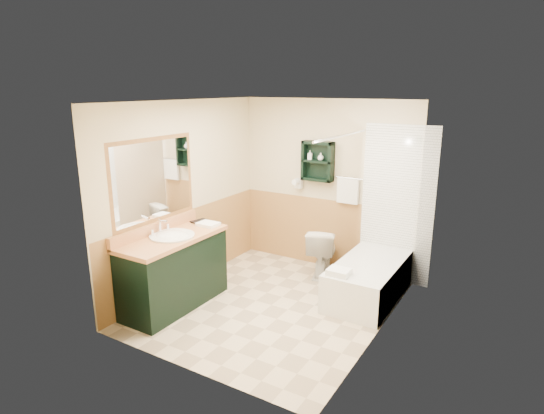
{
  "coord_description": "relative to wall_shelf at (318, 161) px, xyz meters",
  "views": [
    {
      "loc": [
        2.58,
        -4.27,
        2.57
      ],
      "look_at": [
        -0.11,
        0.2,
        1.17
      ],
      "focal_mm": 30.0,
      "sensor_mm": 36.0,
      "label": 1
    }
  ],
  "objects": [
    {
      "name": "shower_curtain",
      "position": [
        0.63,
        -0.48,
        -0.4
      ],
      "size": [
        1.05,
        1.05,
        1.7
      ],
      "primitive_type": null,
      "color": "beige",
      "rests_on": "curtain_rod"
    },
    {
      "name": "tile_accent",
      "position": [
        1.37,
        -0.66,
        0.35
      ],
      "size": [
        1.5,
        1.5,
        0.1
      ],
      "primitive_type": null,
      "color": "#144629",
      "rests_on": "right_wall"
    },
    {
      "name": "tile_back",
      "position": [
        1.13,
        0.07,
        -0.5
      ],
      "size": [
        0.95,
        0.95,
        2.1
      ],
      "primitive_type": null,
      "color": "white",
      "rests_on": "back_wall"
    },
    {
      "name": "wainscot_left",
      "position": [
        -1.19,
        -1.41,
        -1.05
      ],
      "size": [
        2.98,
        2.98,
        1.0
      ],
      "primitive_type": null,
      "color": "tan",
      "rests_on": "left_wall"
    },
    {
      "name": "vanity",
      "position": [
        -0.89,
        -1.99,
        -1.11
      ],
      "size": [
        0.59,
        1.38,
        0.87
      ],
      "primitive_type": "cube",
      "color": "black",
      "rests_on": "ground"
    },
    {
      "name": "tub_towel",
      "position": [
        0.85,
        -1.16,
        -1.04
      ],
      "size": [
        0.25,
        0.21,
        0.07
      ],
      "primitive_type": "cube",
      "color": "white",
      "rests_on": "bathtub"
    },
    {
      "name": "toilet",
      "position": [
        0.22,
        -0.24,
        -1.21
      ],
      "size": [
        0.56,
        0.77,
        0.67
      ],
      "primitive_type": "imported",
      "rotation": [
        0.0,
        0.0,
        3.43
      ],
      "color": "white",
      "rests_on": "ground"
    },
    {
      "name": "wall_shelf",
      "position": [
        0.0,
        0.0,
        0.0
      ],
      "size": [
        0.45,
        0.15,
        0.55
      ],
      "primitive_type": "cube",
      "color": "black",
      "rests_on": "back_wall"
    },
    {
      "name": "bathtub",
      "position": [
        1.03,
        -0.56,
        -1.31
      ],
      "size": [
        0.71,
        1.5,
        0.47
      ],
      "primitive_type": "cube",
      "color": "white",
      "rests_on": "ground"
    },
    {
      "name": "soap_bottle_b",
      "position": [
        0.05,
        -0.01,
        0.06
      ],
      "size": [
        0.1,
        0.12,
        0.08
      ],
      "primitive_type": "imported",
      "rotation": [
        0.0,
        0.0,
        0.18
      ],
      "color": "white",
      "rests_on": "wall_shelf"
    },
    {
      "name": "floor",
      "position": [
        0.1,
        -1.41,
        -1.55
      ],
      "size": [
        3.0,
        3.0,
        0.0
      ],
      "primitive_type": "plane",
      "color": "beige",
      "rests_on": "ground"
    },
    {
      "name": "vanity_book",
      "position": [
        -1.06,
        -1.37,
        -0.57
      ],
      "size": [
        0.16,
        0.06,
        0.21
      ],
      "primitive_type": "imported",
      "rotation": [
        0.0,
        0.0,
        -0.26
      ],
      "color": "black",
      "rests_on": "vanity"
    },
    {
      "name": "counter_towel",
      "position": [
        -0.79,
        -1.45,
        -0.66
      ],
      "size": [
        0.25,
        0.2,
        0.04
      ],
      "primitive_type": "cube",
      "color": "white",
      "rests_on": "vanity"
    },
    {
      "name": "ceiling",
      "position": [
        0.1,
        -1.41,
        0.87
      ],
      "size": [
        2.6,
        3.0,
        0.04
      ],
      "primitive_type": "cube",
      "color": "white",
      "rests_on": "back_wall"
    },
    {
      "name": "soap_bottle_a",
      "position": [
        -0.12,
        -0.01,
        0.04
      ],
      "size": [
        0.09,
        0.14,
        0.06
      ],
      "primitive_type": "imported",
      "rotation": [
        0.0,
        0.0,
        0.26
      ],
      "color": "white",
      "rests_on": "wall_shelf"
    },
    {
      "name": "mirror_frame",
      "position": [
        -1.17,
        -1.96,
        -0.05
      ],
      "size": [
        1.3,
        1.3,
        1.0
      ],
      "primitive_type": null,
      "color": "#986432",
      "rests_on": "left_wall"
    },
    {
      "name": "wainscot_back",
      "position": [
        0.1,
        0.08,
        -1.05
      ],
      "size": [
        2.58,
        2.58,
        1.0
      ],
      "primitive_type": null,
      "color": "tan",
      "rests_on": "back_wall"
    },
    {
      "name": "back_wall",
      "position": [
        0.1,
        0.11,
        -0.35
      ],
      "size": [
        2.6,
        0.04,
        2.4
      ],
      "primitive_type": "cube",
      "color": "#F9EBC3",
      "rests_on": "ground"
    },
    {
      "name": "right_wall",
      "position": [
        1.42,
        -1.41,
        -0.35
      ],
      "size": [
        0.04,
        3.0,
        2.4
      ],
      "primitive_type": "cube",
      "color": "#F9EBC3",
      "rests_on": "ground"
    },
    {
      "name": "tile_right",
      "position": [
        1.38,
        -0.66,
        -0.5
      ],
      "size": [
        1.5,
        1.5,
        2.1
      ],
      "primitive_type": null,
      "color": "white",
      "rests_on": "right_wall"
    },
    {
      "name": "curtain_rod",
      "position": [
        0.63,
        -0.66,
        0.45
      ],
      "size": [
        0.03,
        1.6,
        0.03
      ],
      "primitive_type": "cylinder",
      "rotation": [
        1.57,
        0.0,
        0.0
      ],
      "color": "silver",
      "rests_on": "back_wall"
    },
    {
      "name": "left_wall",
      "position": [
        -1.22,
        -1.41,
        -0.35
      ],
      "size": [
        0.04,
        3.0,
        2.4
      ],
      "primitive_type": "cube",
      "color": "#F9EBC3",
      "rests_on": "ground"
    },
    {
      "name": "hair_dryer",
      "position": [
        -0.3,
        0.02,
        -0.35
      ],
      "size": [
        0.1,
        0.24,
        0.18
      ],
      "primitive_type": null,
      "color": "white",
      "rests_on": "back_wall"
    },
    {
      "name": "towel_bar",
      "position": [
        0.45,
        0.04,
        -0.2
      ],
      "size": [
        0.4,
        0.06,
        0.4
      ],
      "primitive_type": null,
      "color": "white",
      "rests_on": "back_wall"
    },
    {
      "name": "mirror_glass",
      "position": [
        -1.17,
        -1.96,
        -0.05
      ],
      "size": [
        1.2,
        1.2,
        0.9
      ],
      "primitive_type": null,
      "color": "white",
      "rests_on": "left_wall"
    }
  ]
}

